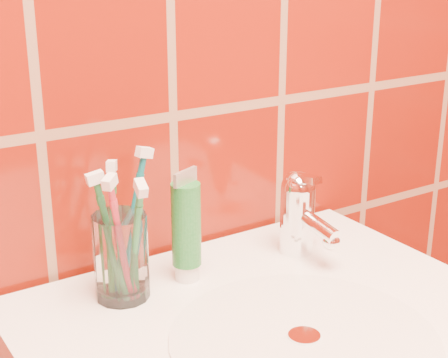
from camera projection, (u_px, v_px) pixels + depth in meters
glass_tumbler at (121, 257)px, 0.83m from camera, size 0.08×0.08×0.11m
toothpaste_tube at (186, 229)px, 0.87m from camera, size 0.04×0.04×0.15m
faucet at (299, 210)px, 0.95m from camera, size 0.05×0.11×0.12m
toothbrush_0 at (131, 222)px, 0.84m from camera, size 0.09×0.08×0.19m
toothbrush_1 at (111, 239)px, 0.81m from camera, size 0.06×0.06×0.18m
toothbrush_2 at (120, 240)px, 0.80m from camera, size 0.10×0.09×0.18m
toothbrush_3 at (135, 243)px, 0.79m from camera, size 0.06×0.16×0.20m
toothbrush_4 at (114, 230)px, 0.83m from camera, size 0.07×0.08×0.18m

